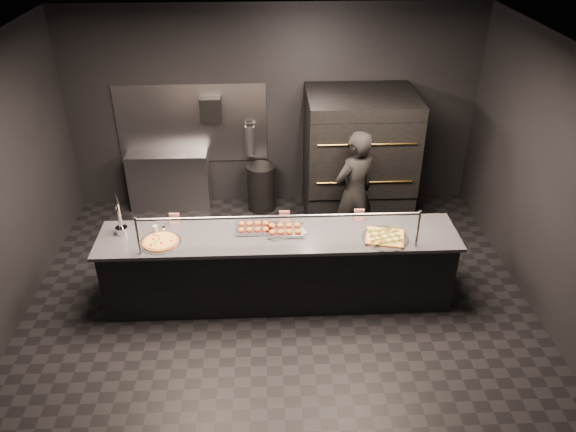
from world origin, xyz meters
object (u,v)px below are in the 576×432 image
object	(u,v)px
pizza_oven	(358,158)
trash_bin	(261,187)
round_pizza	(161,242)
beer_tap	(120,222)
prep_shelf	(169,181)
towel_dispenser	(211,110)
square_pizza	(385,237)
slider_tray_a	(254,227)
worker	(354,194)
slider_tray_b	(285,230)
service_counter	(279,267)
fire_extinguisher	(250,140)

from	to	relation	value
pizza_oven	trash_bin	distance (m)	1.56
pizza_oven	round_pizza	bearing A→B (deg)	-141.34
beer_tap	round_pizza	bearing A→B (deg)	-25.64
round_pizza	prep_shelf	bearing A→B (deg)	96.67
pizza_oven	towel_dispenser	distance (m)	2.23
pizza_oven	square_pizza	bearing A→B (deg)	-90.25
slider_tray_a	square_pizza	distance (m)	1.50
worker	round_pizza	bearing A→B (deg)	-5.65
pizza_oven	slider_tray_a	xyz separation A→B (m)	(-1.48, -1.77, -0.02)
pizza_oven	slider_tray_b	xyz separation A→B (m)	(-1.12, -1.83, -0.02)
pizza_oven	slider_tray_a	distance (m)	2.31
trash_bin	worker	bearing A→B (deg)	-44.56
service_counter	square_pizza	size ratio (longest dim) A/B	7.72
prep_shelf	fire_extinguisher	world-z (taller)	fire_extinguisher
prep_shelf	fire_extinguisher	distance (m)	1.39
beer_tap	trash_bin	size ratio (longest dim) A/B	0.74
prep_shelf	slider_tray_b	xyz separation A→B (m)	(1.68, -2.25, 0.50)
slider_tray_b	trash_bin	bearing A→B (deg)	97.30
service_counter	towel_dispenser	distance (m)	2.78
round_pizza	slider_tray_b	distance (m)	1.40
prep_shelf	worker	world-z (taller)	worker
fire_extinguisher	service_counter	bearing A→B (deg)	-81.70
fire_extinguisher	square_pizza	distance (m)	2.97
slider_tray_b	slider_tray_a	bearing A→B (deg)	169.66
service_counter	prep_shelf	distance (m)	2.82
towel_dispenser	round_pizza	distance (m)	2.61
fire_extinguisher	pizza_oven	bearing A→B (deg)	-17.89
towel_dispenser	round_pizza	size ratio (longest dim) A/B	0.76
service_counter	fire_extinguisher	distance (m)	2.50
towel_dispenser	square_pizza	bearing A→B (deg)	-50.41
beer_tap	worker	bearing A→B (deg)	17.97
square_pizza	beer_tap	bearing A→B (deg)	175.18
pizza_oven	round_pizza	xyz separation A→B (m)	(-2.52, -2.01, -0.03)
slider_tray_a	worker	world-z (taller)	worker
service_counter	prep_shelf	xyz separation A→B (m)	(-1.60, 2.32, -0.01)
slider_tray_b	towel_dispenser	bearing A→B (deg)	112.78
pizza_oven	prep_shelf	xyz separation A→B (m)	(-2.80, 0.42, -0.52)
service_counter	fire_extinguisher	bearing A→B (deg)	98.30
beer_tap	slider_tray_b	size ratio (longest dim) A/B	1.05
prep_shelf	worker	bearing A→B (deg)	-26.39
beer_tap	slider_tray_b	xyz separation A→B (m)	(1.86, -0.05, -0.13)
slider_tray_a	worker	bearing A→B (deg)	34.37
beer_tap	slider_tray_b	world-z (taller)	beer_tap
service_counter	slider_tray_a	distance (m)	0.57
slider_tray_b	trash_bin	distance (m)	2.25
round_pizza	slider_tray_b	world-z (taller)	slider_tray_b
service_counter	square_pizza	distance (m)	1.29
beer_tap	worker	distance (m)	2.95
service_counter	beer_tap	xyz separation A→B (m)	(-1.78, 0.11, 0.61)
towel_dispenser	fire_extinguisher	size ratio (longest dim) A/B	0.69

